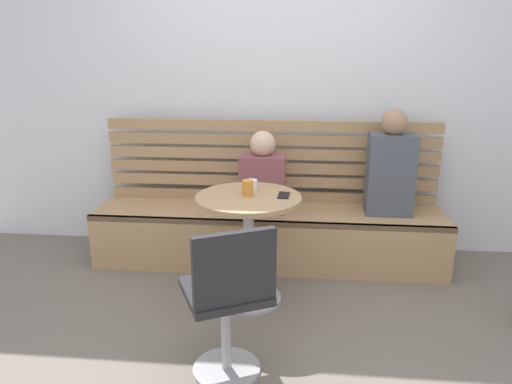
{
  "coord_description": "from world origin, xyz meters",
  "views": [
    {
      "loc": [
        0.24,
        -2.27,
        1.64
      ],
      "look_at": [
        -0.04,
        0.66,
        0.75
      ],
      "focal_mm": 33.25,
      "sensor_mm": 36.0,
      "label": 1
    }
  ],
  "objects_px": {
    "booth_bench": "(268,237)",
    "cup_ceramic_white": "(251,185)",
    "person_child_left": "(263,177)",
    "cafe_table": "(249,228)",
    "white_chair": "(229,298)",
    "person_adult": "(391,168)",
    "phone_on_table": "(284,195)",
    "cup_tumbler_orange": "(248,188)"
  },
  "relations": [
    {
      "from": "cafe_table",
      "to": "white_chair",
      "type": "xyz_separation_m",
      "value": [
        -0.01,
        -0.81,
        -0.05
      ]
    },
    {
      "from": "person_adult",
      "to": "person_child_left",
      "type": "relative_size",
      "value": 1.27
    },
    {
      "from": "person_child_left",
      "to": "person_adult",
      "type": "bearing_deg",
      "value": 2.36
    },
    {
      "from": "cup_tumbler_orange",
      "to": "person_child_left",
      "type": "bearing_deg",
      "value": 85.22
    },
    {
      "from": "phone_on_table",
      "to": "white_chair",
      "type": "bearing_deg",
      "value": 76.86
    },
    {
      "from": "phone_on_table",
      "to": "person_child_left",
      "type": "bearing_deg",
      "value": -69.55
    },
    {
      "from": "phone_on_table",
      "to": "cafe_table",
      "type": "bearing_deg",
      "value": 9.37
    },
    {
      "from": "cup_ceramic_white",
      "to": "cup_tumbler_orange",
      "type": "xyz_separation_m",
      "value": [
        -0.01,
        -0.12,
        0.02
      ]
    },
    {
      "from": "booth_bench",
      "to": "person_adult",
      "type": "xyz_separation_m",
      "value": [
        0.91,
        0.03,
        0.57
      ]
    },
    {
      "from": "cafe_table",
      "to": "person_child_left",
      "type": "distance_m",
      "value": 0.62
    },
    {
      "from": "person_child_left",
      "to": "cup_ceramic_white",
      "type": "xyz_separation_m",
      "value": [
        -0.04,
        -0.45,
        0.06
      ]
    },
    {
      "from": "person_child_left",
      "to": "phone_on_table",
      "type": "relative_size",
      "value": 4.44
    },
    {
      "from": "white_chair",
      "to": "phone_on_table",
      "type": "relative_size",
      "value": 6.07
    },
    {
      "from": "booth_bench",
      "to": "person_adult",
      "type": "height_order",
      "value": "person_adult"
    },
    {
      "from": "booth_bench",
      "to": "cup_tumbler_orange",
      "type": "xyz_separation_m",
      "value": [
        -0.09,
        -0.59,
        0.57
      ]
    },
    {
      "from": "cafe_table",
      "to": "cup_tumbler_orange",
      "type": "xyz_separation_m",
      "value": [
        -0.01,
        0.01,
        0.27
      ]
    },
    {
      "from": "person_child_left",
      "to": "cup_tumbler_orange",
      "type": "distance_m",
      "value": 0.59
    },
    {
      "from": "cafe_table",
      "to": "cup_tumbler_orange",
      "type": "relative_size",
      "value": 7.4
    },
    {
      "from": "person_adult",
      "to": "phone_on_table",
      "type": "distance_m",
      "value": 0.98
    },
    {
      "from": "white_chair",
      "to": "cup_tumbler_orange",
      "type": "height_order",
      "value": "white_chair"
    },
    {
      "from": "cup_ceramic_white",
      "to": "phone_on_table",
      "type": "bearing_deg",
      "value": -26.29
    },
    {
      "from": "person_child_left",
      "to": "cup_ceramic_white",
      "type": "relative_size",
      "value": 7.78
    },
    {
      "from": "person_adult",
      "to": "person_child_left",
      "type": "height_order",
      "value": "person_adult"
    },
    {
      "from": "person_adult",
      "to": "person_child_left",
      "type": "bearing_deg",
      "value": -177.64
    },
    {
      "from": "person_child_left",
      "to": "cup_ceramic_white",
      "type": "bearing_deg",
      "value": -94.73
    },
    {
      "from": "cafe_table",
      "to": "person_adult",
      "type": "xyz_separation_m",
      "value": [
        1.0,
        0.63,
        0.28
      ]
    },
    {
      "from": "cafe_table",
      "to": "person_child_left",
      "type": "relative_size",
      "value": 1.19
    },
    {
      "from": "white_chair",
      "to": "person_child_left",
      "type": "xyz_separation_m",
      "value": [
        0.05,
        1.4,
        0.25
      ]
    },
    {
      "from": "white_chair",
      "to": "phone_on_table",
      "type": "xyz_separation_m",
      "value": [
        0.23,
        0.83,
        0.28
      ]
    },
    {
      "from": "cafe_table",
      "to": "person_child_left",
      "type": "bearing_deg",
      "value": 85.88
    },
    {
      "from": "cup_tumbler_orange",
      "to": "phone_on_table",
      "type": "distance_m",
      "value": 0.24
    },
    {
      "from": "booth_bench",
      "to": "cup_ceramic_white",
      "type": "height_order",
      "value": "cup_ceramic_white"
    },
    {
      "from": "person_child_left",
      "to": "cafe_table",
      "type": "bearing_deg",
      "value": -94.12
    },
    {
      "from": "white_chair",
      "to": "person_adult",
      "type": "bearing_deg",
      "value": 55.06
    },
    {
      "from": "booth_bench",
      "to": "white_chair",
      "type": "distance_m",
      "value": 1.43
    },
    {
      "from": "cup_ceramic_white",
      "to": "cafe_table",
      "type": "bearing_deg",
      "value": -92.07
    },
    {
      "from": "booth_bench",
      "to": "phone_on_table",
      "type": "xyz_separation_m",
      "value": [
        0.14,
        -0.57,
        0.52
      ]
    },
    {
      "from": "person_child_left",
      "to": "phone_on_table",
      "type": "height_order",
      "value": "person_child_left"
    },
    {
      "from": "booth_bench",
      "to": "person_child_left",
      "type": "relative_size",
      "value": 4.34
    },
    {
      "from": "booth_bench",
      "to": "person_child_left",
      "type": "distance_m",
      "value": 0.49
    },
    {
      "from": "person_adult",
      "to": "cafe_table",
      "type": "bearing_deg",
      "value": -147.7
    },
    {
      "from": "cup_ceramic_white",
      "to": "booth_bench",
      "type": "bearing_deg",
      "value": 80.03
    }
  ]
}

